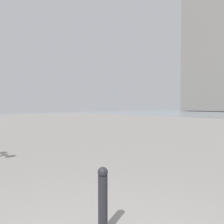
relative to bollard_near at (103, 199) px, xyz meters
name	(u,v)px	position (x,y,z in m)	size (l,w,h in m)	color
building_annex	(213,49)	(19.40, -66.99, 18.88)	(14.92, 13.43, 40.72)	gray
bollard_near	(103,199)	(0.00, 0.00, 0.00)	(0.13, 0.13, 0.84)	#232328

